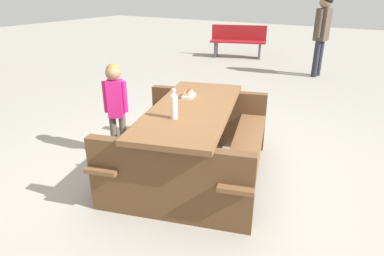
# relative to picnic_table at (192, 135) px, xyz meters

# --- Properties ---
(ground_plane) EXTENTS (30.00, 30.00, 0.00)m
(ground_plane) POSITION_rel_picnic_table_xyz_m (0.00, 0.00, -0.44)
(ground_plane) COLOR gray
(ground_plane) RESTS_ON ground
(picnic_table) EXTENTS (2.13, 1.87, 0.75)m
(picnic_table) POSITION_rel_picnic_table_xyz_m (0.00, 0.00, 0.00)
(picnic_table) COLOR brown
(picnic_table) RESTS_ON ground
(soda_bottle) EXTENTS (0.07, 0.07, 0.27)m
(soda_bottle) POSITION_rel_picnic_table_xyz_m (-0.34, -0.02, 0.43)
(soda_bottle) COLOR silver
(soda_bottle) RESTS_ON picnic_table
(hotdog_tray) EXTENTS (0.20, 0.16, 0.08)m
(hotdog_tray) POSITION_rel_picnic_table_xyz_m (0.25, 0.20, 0.34)
(hotdog_tray) COLOR white
(hotdog_tray) RESTS_ON picnic_table
(child_in_coat) EXTENTS (0.22, 0.23, 1.08)m
(child_in_coat) POSITION_rel_picnic_table_xyz_m (-0.08, 0.95, 0.25)
(child_in_coat) COLOR brown
(child_in_coat) RESTS_ON ground
(park_bench_near) EXTENTS (0.87, 1.55, 0.85)m
(park_bench_near) POSITION_rel_picnic_table_xyz_m (6.07, 2.25, 0.00)
(park_bench_near) COLOR maroon
(park_bench_near) RESTS_ON ground
(bystander_adult) EXTENTS (0.41, 0.29, 1.70)m
(bystander_adult) POSITION_rel_picnic_table_xyz_m (5.01, -0.13, 0.64)
(bystander_adult) COLOR #262633
(bystander_adult) RESTS_ON ground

